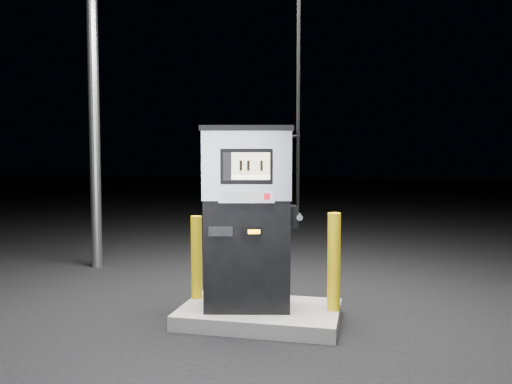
# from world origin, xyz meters

# --- Properties ---
(ground) EXTENTS (80.00, 80.00, 0.00)m
(ground) POSITION_xyz_m (0.00, 0.00, 0.00)
(ground) COLOR black
(ground) RESTS_ON ground
(pump_island) EXTENTS (1.60, 1.00, 0.15)m
(pump_island) POSITION_xyz_m (0.00, 0.00, 0.07)
(pump_island) COLOR #62615D
(pump_island) RESTS_ON ground
(fuel_dispenser) EXTENTS (1.05, 0.72, 3.79)m
(fuel_dispenser) POSITION_xyz_m (-0.12, -0.04, 1.09)
(fuel_dispenser) COLOR black
(fuel_dispenser) RESTS_ON pump_island
(bollard_left) EXTENTS (0.12, 0.12, 0.90)m
(bollard_left) POSITION_xyz_m (-0.74, 0.18, 0.60)
(bollard_left) COLOR yellow
(bollard_left) RESTS_ON pump_island
(bollard_right) EXTENTS (0.13, 0.13, 0.98)m
(bollard_right) POSITION_xyz_m (0.74, 0.07, 0.64)
(bollard_right) COLOR yellow
(bollard_right) RESTS_ON pump_island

